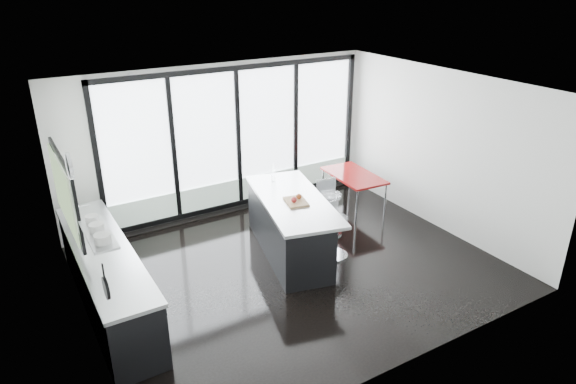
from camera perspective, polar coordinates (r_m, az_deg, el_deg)
floor at (r=8.10m, az=0.48°, el=-8.36°), size 6.00×5.00×0.00m
ceiling at (r=7.05m, az=0.56°, el=11.40°), size 6.00×5.00×0.00m
wall_back at (r=9.67m, az=-5.73°, el=5.23°), size 6.00×0.09×2.80m
wall_front at (r=5.70m, az=13.80°, el=-7.48°), size 6.00×0.00×2.80m
wall_left at (r=6.75m, az=-22.91°, el=-2.16°), size 0.26×5.00×2.80m
wall_right at (r=9.29m, az=16.60°, el=4.42°), size 0.00×5.00×2.80m
counter_cabinets at (r=7.39m, az=-19.44°, el=-9.01°), size 0.69×3.24×1.36m
island at (r=8.28m, az=0.04°, el=-3.75°), size 1.50×2.50×1.24m
bar_stool_near at (r=8.27m, az=5.23°, el=-4.98°), size 0.48×0.48×0.70m
bar_stool_far at (r=8.96m, az=4.59°, el=-2.43°), size 0.54×0.54×0.75m
red_table at (r=9.98m, az=7.23°, el=0.08°), size 0.83×1.35×0.70m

